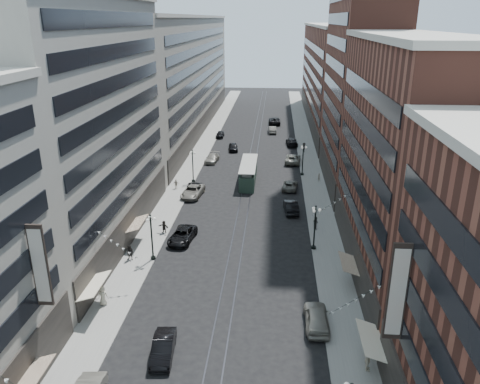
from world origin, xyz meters
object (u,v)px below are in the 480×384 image
(car_9, at_px, (220,134))
(car_7, at_px, (193,189))
(lamppost_sw_far, at_px, (152,236))
(car_extra_0, at_px, (274,121))
(pedestrian_6, at_px, (176,184))
(pedestrian_8, at_px, (319,177))
(car_4, at_px, (317,317))
(streetcar, at_px, (248,173))
(car_5, at_px, (163,348))
(pedestrian_4, at_px, (368,360))
(car_10, at_px, (291,206))
(pedestrian_2, at_px, (130,253))
(car_11, at_px, (290,185))
(car_14, at_px, (272,129))
(car_13, at_px, (233,147))
(car_extra_1, at_px, (193,191))
(pedestrian_9, at_px, (304,147))
(car_8, at_px, (212,158))
(pedestrian_5, at_px, (164,227))
(car_2, at_px, (182,235))
(car_extra_2, at_px, (293,159))
(pedestrian_1, at_px, (103,296))
(pedestrian_7, at_px, (316,223))
(lamppost_se_mid, at_px, (303,159))
(lamppost_sw_mid, at_px, (193,165))
(lamppost_se_far, at_px, (315,226))

(car_9, bearing_deg, car_7, -89.46)
(lamppost_sw_far, distance_m, car_extra_0, 75.60)
(pedestrian_6, height_order, pedestrian_8, pedestrian_8)
(car_7, bearing_deg, pedestrian_6, 153.76)
(car_4, xyz_separation_m, car_extra_0, (-4.33, 85.24, -0.02))
(streetcar, xyz_separation_m, car_5, (-4.34, -43.92, -0.71))
(pedestrian_4, bearing_deg, car_10, 16.83)
(streetcar, bearing_deg, pedestrian_2, -112.32)
(car_11, bearing_deg, car_14, -79.28)
(streetcar, distance_m, car_extra_0, 46.43)
(car_5, bearing_deg, car_9, 88.20)
(car_13, distance_m, car_extra_1, 27.34)
(car_7, bearing_deg, pedestrian_8, 20.35)
(car_7, xyz_separation_m, car_9, (0.00, 36.95, 0.02))
(pedestrian_9, bearing_deg, car_8, -175.34)
(streetcar, height_order, pedestrian_5, streetcar)
(car_2, height_order, car_10, car_10)
(car_extra_0, relative_size, car_extra_2, 1.07)
(pedestrian_1, bearing_deg, lamppost_sw_far, -106.92)
(car_11, distance_m, car_13, 25.28)
(streetcar, bearing_deg, pedestrian_7, -61.86)
(lamppost_se_mid, relative_size, car_4, 1.05)
(lamppost_sw_far, relative_size, car_7, 1.09)
(pedestrian_2, distance_m, car_10, 24.33)
(lamppost_sw_mid, xyz_separation_m, streetcar, (9.20, 1.14, -1.60))
(pedestrian_2, bearing_deg, pedestrian_9, 75.07)
(car_11, distance_m, pedestrian_7, 15.49)
(car_10, relative_size, car_13, 1.13)
(pedestrian_6, relative_size, pedestrian_7, 0.93)
(pedestrian_8, bearing_deg, pedestrian_1, 29.60)
(car_14, bearing_deg, car_2, 74.75)
(lamppost_se_far, xyz_separation_m, car_10, (-2.40, 11.41, -2.25))
(car_10, relative_size, pedestrian_6, 3.36)
(car_10, height_order, car_14, car_10)
(car_9, bearing_deg, car_8, -87.21)
(pedestrian_4, distance_m, pedestrian_7, 26.16)
(pedestrian_8, bearing_deg, car_extra_0, -109.01)
(lamppost_se_far, height_order, car_14, lamppost_se_far)
(car_2, bearing_deg, pedestrian_8, 58.71)
(car_11, xyz_separation_m, car_extra_1, (-15.07, -4.41, 0.13))
(car_11, xyz_separation_m, pedestrian_8, (4.88, 3.60, 0.23))
(car_2, relative_size, pedestrian_8, 3.60)
(lamppost_sw_mid, height_order, car_11, lamppost_sw_mid)
(lamppost_se_far, height_order, pedestrian_7, lamppost_se_far)
(streetcar, xyz_separation_m, pedestrian_5, (-9.54, -21.16, -0.53))
(lamppost_sw_mid, relative_size, lamppost_se_mid, 1.00)
(lamppost_se_mid, bearing_deg, pedestrian_2, -122.85)
(pedestrian_6, bearing_deg, car_13, -104.37)
(car_8, bearing_deg, car_11, -38.71)
(pedestrian_9, bearing_deg, pedestrian_4, -107.99)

